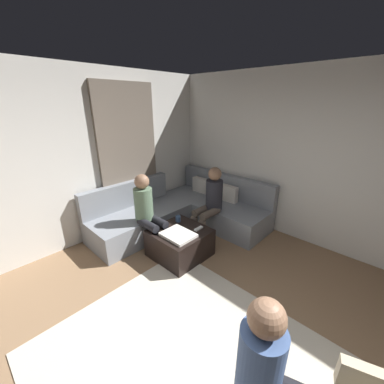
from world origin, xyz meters
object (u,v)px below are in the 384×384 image
object	(u,v)px
game_remote	(199,228)
person_on_couch_side	(148,210)
sectional_couch	(184,211)
coffee_mug	(178,219)
ottoman	(180,243)
person_on_couch_back	(210,200)
person_on_armchair	(275,377)

from	to	relation	value
game_remote	person_on_couch_side	world-z (taller)	person_on_couch_side
sectional_couch	person_on_couch_side	xyz separation A→B (m)	(0.15, -0.90, 0.38)
coffee_mug	game_remote	distance (m)	0.40
ottoman	person_on_couch_side	world-z (taller)	person_on_couch_side
sectional_couch	game_remote	size ratio (longest dim) A/B	17.00
coffee_mug	person_on_couch_back	distance (m)	0.64
game_remote	person_on_armchair	bearing A→B (deg)	-35.98
ottoman	game_remote	world-z (taller)	game_remote
person_on_couch_side	person_on_armchair	size ratio (longest dim) A/B	1.02
person_on_couch_side	ottoman	bearing A→B (deg)	111.90
coffee_mug	person_on_couch_side	xyz separation A→B (m)	(-0.26, -0.37, 0.19)
coffee_mug	sectional_couch	bearing A→B (deg)	128.03
person_on_couch_back	person_on_armchair	world-z (taller)	person_on_couch_back
ottoman	coffee_mug	xyz separation A→B (m)	(-0.22, 0.18, 0.26)
sectional_couch	coffee_mug	distance (m)	0.69
coffee_mug	person_on_couch_side	bearing A→B (deg)	-125.12
person_on_couch_back	sectional_couch	bearing A→B (deg)	5.38
ottoman	person_on_armchair	world-z (taller)	person_on_armchair
game_remote	person_on_couch_side	size ratio (longest dim) A/B	0.12
person_on_couch_back	ottoman	bearing A→B (deg)	93.47
sectional_couch	person_on_couch_back	distance (m)	0.70
coffee_mug	person_on_armchair	size ratio (longest dim) A/B	0.08
person_on_armchair	coffee_mug	bearing A→B (deg)	-137.72
ottoman	person_on_armchair	distance (m)	2.26
game_remote	ottoman	bearing A→B (deg)	-129.29
game_remote	person_on_armchair	distance (m)	2.19
coffee_mug	person_on_armchair	xyz separation A→B (m)	(2.17, -1.24, 0.17)
ottoman	person_on_armchair	bearing A→B (deg)	-28.63
person_on_couch_back	person_on_couch_side	distance (m)	1.05
sectional_couch	person_on_couch_side	bearing A→B (deg)	-80.68
game_remote	person_on_armchair	xyz separation A→B (m)	(1.77, -1.28, 0.21)
person_on_couch_back	person_on_couch_side	xyz separation A→B (m)	(-0.44, -0.95, 0.00)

